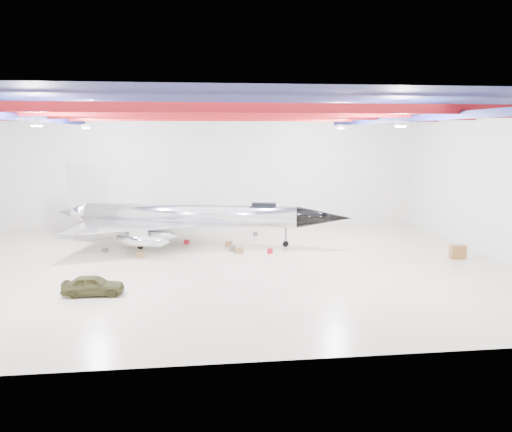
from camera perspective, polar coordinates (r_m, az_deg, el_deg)
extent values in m
plane|color=beige|center=(35.13, -3.84, -5.70)|extent=(40.00, 40.00, 0.00)
plane|color=silver|center=(49.03, -4.85, 5.14)|extent=(40.00, 0.00, 40.00)
plane|color=silver|center=(40.38, 25.75, 3.30)|extent=(0.00, 30.00, 30.00)
plane|color=#0A0F38|center=(33.95, -4.05, 12.52)|extent=(40.00, 40.00, 0.00)
cube|color=maroon|center=(24.94, -2.99, 12.25)|extent=(39.50, 0.25, 0.50)
cube|color=maroon|center=(30.93, -3.76, 11.71)|extent=(39.50, 0.25, 0.50)
cube|color=maroon|center=(36.92, -4.28, 11.34)|extent=(39.50, 0.25, 0.50)
cube|color=maroon|center=(42.91, -4.65, 11.07)|extent=(39.50, 0.25, 0.50)
cube|color=#0C1049|center=(35.40, -24.15, 10.14)|extent=(0.25, 29.50, 0.40)
cube|color=#0C1049|center=(36.53, 15.46, 10.58)|extent=(0.25, 29.50, 0.40)
cube|color=silver|center=(29.07, -23.79, 9.69)|extent=(0.55, 0.55, 0.25)
cube|color=silver|center=(30.22, 16.20, 10.08)|extent=(0.55, 0.55, 0.25)
cube|color=silver|center=(40.72, -18.88, 9.70)|extent=(0.55, 0.55, 0.25)
cube|color=silver|center=(41.54, 9.67, 10.06)|extent=(0.55, 0.55, 0.25)
cylinder|color=silver|center=(41.60, -7.56, 0.12)|extent=(17.59, 5.92, 1.77)
cone|color=black|center=(40.30, 7.83, -0.19)|extent=(4.71, 2.77, 1.77)
cone|color=silver|center=(45.21, -20.13, 0.36)|extent=(3.00, 2.35, 1.77)
cube|color=silver|center=(44.53, -19.29, 3.26)|extent=(2.43, 0.69, 3.98)
cube|color=black|center=(40.37, 0.95, 1.24)|extent=(2.06, 1.15, 0.44)
cylinder|color=silver|center=(38.06, -13.22, -2.83)|extent=(3.45, 1.57, 0.80)
cylinder|color=silver|center=(40.09, -12.14, -2.17)|extent=(3.45, 1.57, 0.80)
cylinder|color=silver|center=(45.04, -9.95, -0.83)|extent=(3.45, 1.57, 0.80)
cylinder|color=silver|center=(47.12, -9.18, -0.35)|extent=(3.45, 1.57, 0.80)
cylinder|color=#59595B|center=(40.68, 3.42, -2.44)|extent=(0.16, 0.16, 1.59)
cylinder|color=black|center=(40.80, 3.41, -3.19)|extent=(0.53, 0.31, 0.49)
cylinder|color=#59595B|center=(40.88, -13.09, -2.61)|extent=(0.16, 0.16, 1.59)
cylinder|color=black|center=(41.00, -13.06, -3.36)|extent=(0.53, 0.31, 0.49)
cylinder|color=#59595B|center=(44.97, -11.18, -1.45)|extent=(0.16, 0.16, 1.59)
cylinder|color=black|center=(45.07, -11.16, -2.14)|extent=(0.53, 0.31, 0.49)
imported|color=#3C3B1E|center=(30.25, -18.12, -7.52)|extent=(3.51, 1.51, 1.18)
cube|color=brown|center=(39.80, 22.07, -3.82)|extent=(1.13, 0.60, 1.01)
cube|color=olive|center=(38.41, -13.08, -4.29)|extent=(0.61, 0.49, 0.41)
cube|color=#A51023|center=(42.29, -7.95, -2.93)|extent=(0.47, 0.38, 0.33)
cylinder|color=#59595B|center=(39.29, -2.69, -3.73)|extent=(0.56, 0.56, 0.43)
cube|color=olive|center=(40.88, -3.13, -3.24)|extent=(0.57, 0.47, 0.39)
cube|color=#59595B|center=(40.73, -16.87, -3.75)|extent=(0.48, 0.40, 0.30)
cylinder|color=#A51023|center=(38.54, 1.61, -4.01)|extent=(0.45, 0.45, 0.39)
cube|color=olive|center=(38.64, -1.95, -3.95)|extent=(0.72, 0.63, 0.43)
cylinder|color=#59595B|center=(45.03, -0.07, -2.04)|extent=(0.47, 0.47, 0.38)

